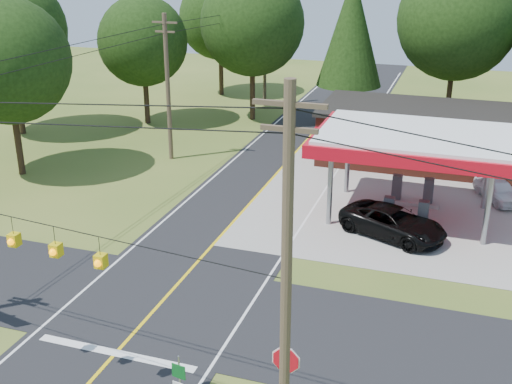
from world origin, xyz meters
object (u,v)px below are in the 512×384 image
(gas_canopy, at_px, (415,143))
(suv_car, at_px, (393,223))
(octagonal_stop_sign, at_px, (286,366))
(sedan_car, at_px, (498,190))

(gas_canopy, height_order, suv_car, gas_canopy)
(gas_canopy, height_order, octagonal_stop_sign, gas_canopy)
(sedan_car, bearing_deg, gas_canopy, -167.60)
(suv_car, bearing_deg, sedan_car, -13.32)
(suv_car, distance_m, octagonal_stop_sign, 15.19)
(suv_car, xyz_separation_m, sedan_car, (5.27, 7.00, -0.11))
(gas_canopy, relative_size, octagonal_stop_sign, 3.77)
(gas_canopy, bearing_deg, octagonal_stop_sign, -96.32)
(octagonal_stop_sign, bearing_deg, suv_car, 84.31)
(sedan_car, height_order, octagonal_stop_sign, octagonal_stop_sign)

